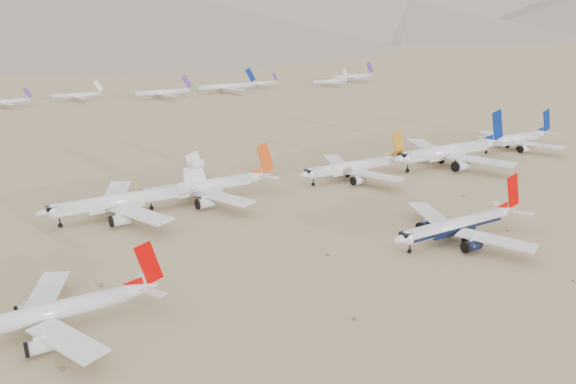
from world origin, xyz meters
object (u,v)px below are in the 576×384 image
object	(u,v)px
row2_navy_widebody	(451,151)
main_airliner	(459,225)
second_airliner	(54,312)
row2_white_trijet	(128,200)

from	to	relation	value
row2_navy_widebody	main_airliner	bearing A→B (deg)	-134.77
second_airliner	row2_white_trijet	world-z (taller)	row2_white_trijet
second_airliner	row2_navy_widebody	world-z (taller)	row2_navy_widebody
second_airliner	row2_navy_widebody	xyz separation A→B (m)	(163.64, 51.86, 1.69)
second_airliner	row2_navy_widebody	size ratio (longest dim) A/B	0.71
second_airliner	main_airliner	bearing A→B (deg)	-4.27
row2_navy_widebody	row2_white_trijet	distance (m)	132.38
row2_navy_widebody	row2_white_trijet	world-z (taller)	row2_navy_widebody
main_airliner	second_airliner	bearing A→B (deg)	175.73
main_airliner	row2_navy_widebody	xyz separation A→B (m)	(59.17, 59.65, 1.44)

